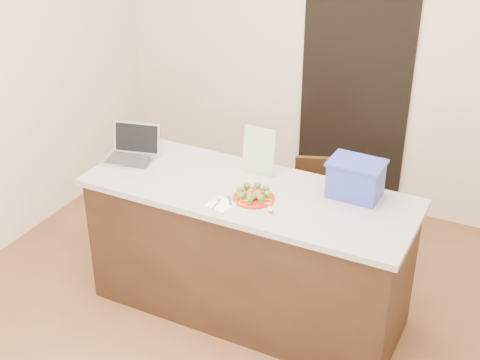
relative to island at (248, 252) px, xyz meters
The scene contains 16 objects.
ground 0.53m from the island, 90.00° to the right, with size 4.00×4.00×0.00m, color brown.
room_shell 1.18m from the island, 90.00° to the right, with size 4.00×4.00×4.00m.
doorway 1.81m from the island, 86.69° to the left, with size 0.90×0.02×2.00m, color black.
island is the anchor object (origin of this frame).
plate 0.48m from the island, 48.48° to the right, with size 0.25×0.25×0.02m.
meatballs 0.51m from the island, 49.00° to the right, with size 0.10×0.10×0.04m.
broccoli 0.52m from the island, 48.48° to the right, with size 0.21×0.21×0.04m.
pepper_rings 0.49m from the island, 48.48° to the right, with size 0.25×0.25×0.01m.
napkin 0.52m from the island, 104.45° to the right, with size 0.14×0.14×0.01m, color silver.
fork 0.53m from the island, 109.21° to the right, with size 0.03×0.13×0.00m.
knife 0.53m from the island, 96.99° to the right, with size 0.08×0.20×0.01m.
yogurt_bottle 0.58m from the island, 40.44° to the right, with size 0.03×0.03×0.07m.
laptop 1.02m from the island, behind, with size 0.37×0.33×0.23m.
leaflet 0.66m from the island, 100.54° to the left, with size 0.21×0.00×0.31m, color silver.
blue_box 0.86m from the island, 19.82° to the left, with size 0.33×0.24×0.23m.
chair 0.68m from the island, 71.76° to the left, with size 0.49×0.50×0.86m.
Camera 1 is at (1.56, -2.95, 2.91)m, focal length 50.00 mm.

